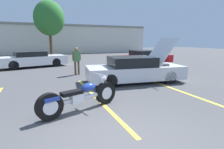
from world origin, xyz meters
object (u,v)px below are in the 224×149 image
tree_background (49,18)px  motorcycle (80,97)px  parked_car_right_row (146,58)px  parked_car_mid_row (33,59)px  show_car_hood_open (135,70)px  spectator_near_motorcycle (77,59)px

tree_background → motorcycle: (-0.39, -17.63, -4.12)m
parked_car_right_row → parked_car_mid_row: bearing=161.3°
show_car_hood_open → tree_background: bearing=108.8°
spectator_near_motorcycle → motorcycle: bearing=-100.5°
motorcycle → show_car_hood_open: (3.30, 2.57, 0.19)m
tree_background → spectator_near_motorcycle: 12.66m
show_car_hood_open → parked_car_right_row: 6.51m
parked_car_right_row → spectator_near_motorcycle: spectator_near_motorcycle is taller
show_car_hood_open → parked_car_mid_row: show_car_hood_open is taller
tree_background → parked_car_right_row: size_ratio=1.45×
parked_car_right_row → motorcycle: bearing=-138.1°
motorcycle → spectator_near_motorcycle: (1.02, 5.50, 0.54)m
motorcycle → parked_car_mid_row: bearing=80.0°
tree_background → parked_car_mid_row: size_ratio=1.31×
tree_background → show_car_hood_open: (2.90, -15.06, -3.93)m
tree_background → parked_car_mid_row: tree_background is taller
tree_background → spectator_near_motorcycle: (0.63, -12.13, -3.58)m
parked_car_mid_row → tree_background: bearing=63.9°
tree_background → motorcycle: tree_background is taller
show_car_hood_open → parked_car_mid_row: 8.72m
motorcycle → show_car_hood_open: 4.19m
parked_car_right_row → spectator_near_motorcycle: size_ratio=2.80×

